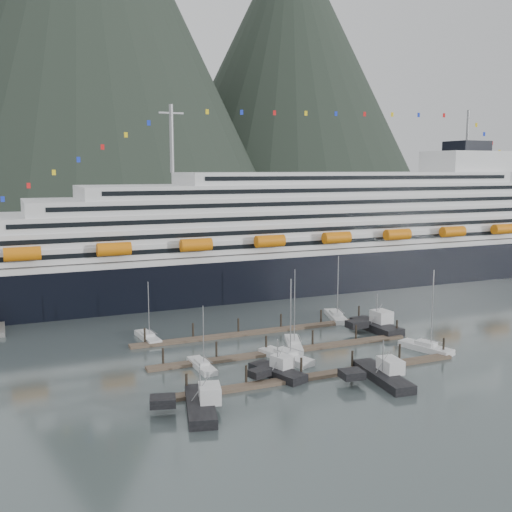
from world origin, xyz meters
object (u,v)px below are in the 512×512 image
object	(u,v)px
sailboat_b	(202,366)
sailboat_g	(336,317)
sailboat_d	(294,344)
trawler_b	(277,371)
trawler_e	(376,325)
cruise_ship	(318,240)
trawler_a	(199,404)
sailboat_h	(426,348)
trawler_c	(381,375)
sailboat_c	(286,357)
sailboat_e	(148,338)

from	to	relation	value
sailboat_b	sailboat_g	bearing A→B (deg)	-63.54
sailboat_d	sailboat_g	world-z (taller)	sailboat_d
sailboat_b	trawler_b	bearing A→B (deg)	-132.21
sailboat_b	trawler_e	xyz separation A→B (m)	(38.16, 8.13, 0.60)
cruise_ship	sailboat_d	bearing A→B (deg)	-122.96
sailboat_b	trawler_a	size ratio (longest dim) A/B	0.81
sailboat_h	trawler_e	distance (m)	14.49
sailboat_g	sailboat_h	bearing A→B (deg)	-156.81
sailboat_g	trawler_c	distance (m)	36.96
sailboat_h	trawler_e	xyz separation A→B (m)	(-0.46, 14.47, 0.54)
sailboat_b	sailboat_g	distance (m)	40.39
trawler_b	trawler_e	size ratio (longest dim) A/B	0.83
cruise_ship	sailboat_g	xyz separation A→B (m)	(-14.97, -35.26, -11.62)
sailboat_g	trawler_c	size ratio (longest dim) A/B	1.03
sailboat_h	trawler_b	xyz separation A→B (m)	(-29.30, -1.67, 0.40)
cruise_ship	trawler_c	bearing A→B (deg)	-111.66
cruise_ship	trawler_e	bearing A→B (deg)	-105.16
cruise_ship	sailboat_c	xyz separation A→B (m)	(-36.58, -55.60, -11.60)
sailboat_g	trawler_c	world-z (taller)	sailboat_g
cruise_ship	sailboat_e	size ratio (longest dim) A/B	18.45
sailboat_c	trawler_b	bearing A→B (deg)	126.53
sailboat_h	trawler_c	bearing A→B (deg)	102.90
trawler_a	trawler_c	xyz separation A→B (m)	(28.36, -0.02, -0.02)
trawler_a	trawler_b	bearing A→B (deg)	-48.41
sailboat_e	trawler_c	size ratio (longest dim) A/B	0.84
sailboat_g	cruise_ship	bearing A→B (deg)	-6.47
trawler_c	trawler_a	bearing A→B (deg)	95.18
cruise_ship	trawler_b	distance (m)	75.53
sailboat_b	sailboat_d	size ratio (longest dim) A/B	0.74
sailboat_g	sailboat_d	bearing A→B (deg)	146.25
sailboat_g	sailboat_c	bearing A→B (deg)	149.80
trawler_e	trawler_b	bearing A→B (deg)	115.75
sailboat_d	sailboat_h	size ratio (longest dim) A/B	0.98
trawler_a	sailboat_e	bearing A→B (deg)	12.02
sailboat_e	sailboat_g	size ratio (longest dim) A/B	0.81
sailboat_c	trawler_b	distance (m)	8.16
cruise_ship	sailboat_d	xyz separation A→B (m)	(-32.07, -49.46, -11.62)
trawler_a	sailboat_h	bearing A→B (deg)	-63.87
sailboat_d	trawler_e	size ratio (longest dim) A/B	1.16
sailboat_b	sailboat_g	size ratio (longest dim) A/B	0.76
sailboat_h	trawler_c	distance (m)	18.33
sailboat_d	trawler_c	distance (m)	20.92
sailboat_b	trawler_c	distance (m)	27.76
sailboat_b	trawler_e	size ratio (longest dim) A/B	0.86
sailboat_e	trawler_c	xyz separation A→B (m)	(27.06, -34.98, 0.48)
sailboat_h	trawler_e	world-z (taller)	sailboat_h
sailboat_b	sailboat_e	xyz separation A→B (m)	(-4.19, 19.26, 0.01)
cruise_ship	sailboat_b	bearing A→B (deg)	-133.05
sailboat_d	sailboat_h	distance (m)	22.91
cruise_ship	sailboat_e	xyz separation A→B (m)	(-54.83, -34.95, -11.65)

